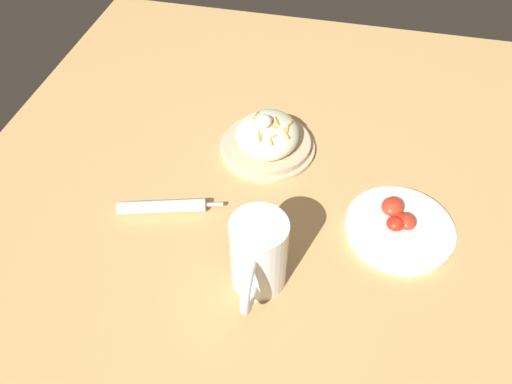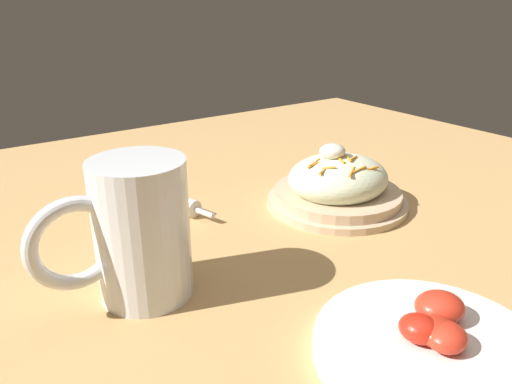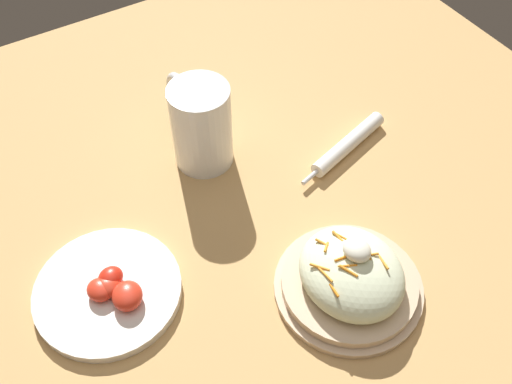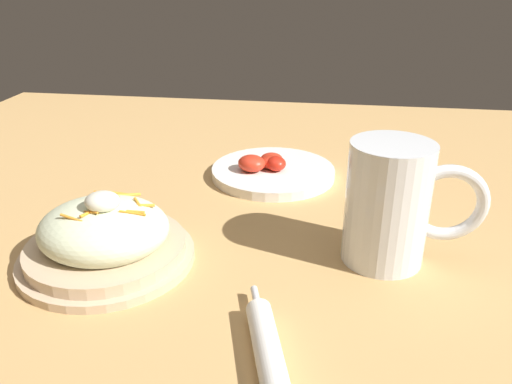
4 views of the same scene
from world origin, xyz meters
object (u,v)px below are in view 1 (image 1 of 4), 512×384
(tomato_plate, at_px, (399,226))
(beer_mug, at_px, (258,258))
(napkin_roll, at_px, (163,207))
(salad_plate, at_px, (267,139))

(tomato_plate, bearing_deg, beer_mug, 125.20)
(beer_mug, relative_size, tomato_plate, 0.79)
(beer_mug, distance_m, napkin_roll, 0.26)
(napkin_roll, xyz_separation_m, tomato_plate, (0.06, -0.47, -0.00))
(salad_plate, xyz_separation_m, napkin_roll, (-0.23, 0.17, -0.02))
(salad_plate, relative_size, beer_mug, 1.29)
(salad_plate, relative_size, tomato_plate, 1.02)
(napkin_roll, relative_size, tomato_plate, 0.98)
(salad_plate, xyz_separation_m, beer_mug, (-0.34, -0.06, 0.03))
(tomato_plate, bearing_deg, salad_plate, 60.41)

